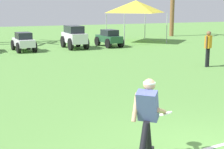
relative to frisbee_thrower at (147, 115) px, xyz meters
name	(u,v)px	position (x,y,z in m)	size (l,w,h in m)	color
frisbee_thrower	(147,115)	(0.00, 0.00, 0.00)	(0.94, 0.73, 1.43)	black
frisbee_in_flight	(166,113)	(0.55, 0.30, -0.12)	(0.33, 0.33, 0.10)	white
teammate_near_sideline	(208,45)	(6.80, 7.11, 0.14)	(0.46, 0.34, 1.56)	black
parked_car_slot_d	(23,42)	(0.13, 15.43, -0.24)	(1.23, 2.26, 1.10)	silver
parked_car_slot_e	(74,36)	(3.24, 15.58, -0.06)	(1.23, 2.38, 1.40)	silver
parked_car_slot_f	(109,38)	(5.58, 15.60, -0.24)	(1.28, 2.28, 1.10)	#235133
event_tent	(136,7)	(8.42, 17.49, 1.73)	(3.43, 3.43, 2.97)	#B2B5BA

